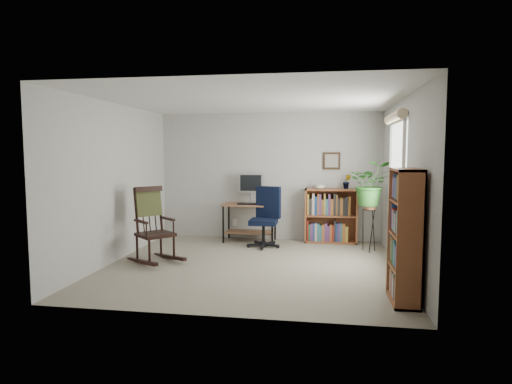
% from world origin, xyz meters
% --- Properties ---
extents(floor, '(4.20, 4.00, 0.00)m').
position_xyz_m(floor, '(0.00, 0.00, 0.00)').
color(floor, gray).
rests_on(floor, ground).
extents(ceiling, '(4.20, 4.00, 0.00)m').
position_xyz_m(ceiling, '(0.00, 0.00, 2.40)').
color(ceiling, silver).
rests_on(ceiling, ground).
extents(wall_back, '(4.20, 0.00, 2.40)m').
position_xyz_m(wall_back, '(0.00, 2.00, 1.20)').
color(wall_back, '#B5B4B0').
rests_on(wall_back, ground).
extents(wall_front, '(4.20, 0.00, 2.40)m').
position_xyz_m(wall_front, '(0.00, -2.00, 1.20)').
color(wall_front, '#B5B4B0').
rests_on(wall_front, ground).
extents(wall_left, '(0.00, 4.00, 2.40)m').
position_xyz_m(wall_left, '(-2.10, 0.00, 1.20)').
color(wall_left, '#B5B4B0').
rests_on(wall_left, ground).
extents(wall_right, '(0.00, 4.00, 2.40)m').
position_xyz_m(wall_right, '(2.10, 0.00, 1.20)').
color(wall_right, '#B5B4B0').
rests_on(wall_right, ground).
extents(window, '(0.12, 1.20, 1.50)m').
position_xyz_m(window, '(2.06, 0.30, 1.40)').
color(window, white).
rests_on(window, wall_right).
extents(desk, '(0.98, 0.54, 0.71)m').
position_xyz_m(desk, '(-0.32, 1.70, 0.35)').
color(desk, brown).
rests_on(desk, floor).
extents(monitor, '(0.46, 0.16, 0.56)m').
position_xyz_m(monitor, '(-0.32, 1.84, 0.99)').
color(monitor, '#B1B2B6').
rests_on(monitor, desk).
extents(keyboard, '(0.40, 0.15, 0.02)m').
position_xyz_m(keyboard, '(-0.32, 1.58, 0.72)').
color(keyboard, black).
rests_on(keyboard, desk).
extents(office_chair, '(0.72, 0.72, 1.07)m').
position_xyz_m(office_chair, '(-0.00, 1.25, 0.54)').
color(office_chair, black).
rests_on(office_chair, floor).
extents(rocking_chair, '(1.15, 1.11, 1.16)m').
position_xyz_m(rocking_chair, '(-1.48, -0.02, 0.58)').
color(rocking_chair, black).
rests_on(rocking_chair, floor).
extents(low_bookshelf, '(0.95, 0.32, 1.00)m').
position_xyz_m(low_bookshelf, '(1.17, 1.82, 0.50)').
color(low_bookshelf, brown).
rests_on(low_bookshelf, floor).
extents(tall_bookshelf, '(0.28, 0.65, 1.48)m').
position_xyz_m(tall_bookshelf, '(1.92, -1.25, 0.74)').
color(tall_bookshelf, brown).
rests_on(tall_bookshelf, floor).
extents(plant_stand, '(0.28, 0.28, 0.83)m').
position_xyz_m(plant_stand, '(1.80, 1.19, 0.42)').
color(plant_stand, black).
rests_on(plant_stand, floor).
extents(spider_plant, '(1.69, 1.87, 1.46)m').
position_xyz_m(spider_plant, '(1.80, 1.19, 1.50)').
color(spider_plant, '#2A6824').
rests_on(spider_plant, plant_stand).
extents(potted_plant_small, '(0.13, 0.24, 0.11)m').
position_xyz_m(potted_plant_small, '(1.45, 1.83, 1.05)').
color(potted_plant_small, '#2A6824').
rests_on(potted_plant_small, low_bookshelf).
extents(framed_picture, '(0.32, 0.04, 0.32)m').
position_xyz_m(framed_picture, '(1.17, 1.97, 1.50)').
color(framed_picture, black).
rests_on(framed_picture, wall_back).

